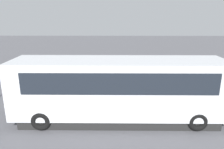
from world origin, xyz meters
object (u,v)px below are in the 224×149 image
object	(u,v)px
spectator_left	(117,85)
stunt_motorcycle	(104,66)
tour_bus	(119,90)
spectator_centre	(97,84)
parked_motorcycle_silver	(147,97)
spectator_far_left	(133,83)
parked_motorcycle_dark	(77,96)

from	to	relation	value
spectator_left	stunt_motorcycle	bearing A→B (deg)	-78.03
spectator_left	tour_bus	bearing A→B (deg)	91.48
spectator_left	stunt_motorcycle	size ratio (longest dim) A/B	0.87
spectator_centre	parked_motorcycle_silver	bearing A→B (deg)	162.09
tour_bus	spectator_left	distance (m)	2.90
spectator_far_left	parked_motorcycle_dark	distance (m)	3.72
spectator_centre	parked_motorcycle_dark	size ratio (longest dim) A/B	0.81
spectator_left	parked_motorcycle_silver	world-z (taller)	spectator_left
stunt_motorcycle	spectator_far_left	bearing A→B (deg)	113.94
parked_motorcycle_dark	spectator_centre	bearing A→B (deg)	-144.55
parked_motorcycle_silver	spectator_left	bearing A→B (deg)	-25.09
spectator_left	parked_motorcycle_dark	world-z (taller)	spectator_left
tour_bus	stunt_motorcycle	world-z (taller)	tour_bus
tour_bus	spectator_centre	distance (m)	3.31
spectator_centre	stunt_motorcycle	size ratio (longest dim) A/B	0.87
spectator_far_left	parked_motorcycle_dark	size ratio (longest dim) A/B	0.88
parked_motorcycle_dark	tour_bus	bearing A→B (deg)	141.10
tour_bus	stunt_motorcycle	size ratio (longest dim) A/B	5.60
parked_motorcycle_dark	parked_motorcycle_silver	bearing A→B (deg)	178.17
parked_motorcycle_silver	parked_motorcycle_dark	xyz separation A→B (m)	(4.39, -0.14, 0.00)
spectator_centre	parked_motorcycle_dark	xyz separation A→B (m)	(1.23, 0.88, -0.51)
parked_motorcycle_dark	stunt_motorcycle	xyz separation A→B (m)	(-1.48, -5.57, 0.58)
parked_motorcycle_silver	parked_motorcycle_dark	world-z (taller)	same
spectator_far_left	stunt_motorcycle	world-z (taller)	stunt_motorcycle
spectator_far_left	spectator_left	bearing A→B (deg)	5.64
spectator_left	stunt_motorcycle	xyz separation A→B (m)	(1.02, -4.83, 0.08)
parked_motorcycle_silver	spectator_centre	bearing A→B (deg)	-17.91
spectator_far_left	stunt_motorcycle	xyz separation A→B (m)	(2.10, -4.72, -0.02)
spectator_left	parked_motorcycle_dark	bearing A→B (deg)	16.46
spectator_left	spectator_centre	size ratio (longest dim) A/B	1.00
tour_bus	spectator_far_left	distance (m)	3.14
parked_motorcycle_dark	stunt_motorcycle	bearing A→B (deg)	-104.90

